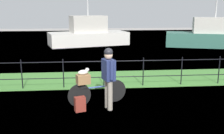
{
  "coord_description": "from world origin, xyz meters",
  "views": [
    {
      "loc": [
        -1.18,
        -6.32,
        2.69
      ],
      "look_at": [
        -0.48,
        1.56,
        0.9
      ],
      "focal_mm": 41.6,
      "sensor_mm": 36.0,
      "label": 1
    }
  ],
  "objects_px": {
    "backpack_on_paving": "(80,104)",
    "moored_boat_near": "(214,36)",
    "cyclist_person": "(109,73)",
    "terrier_dog": "(84,72)",
    "bicycle_main": "(97,92)",
    "wooden_crate": "(83,79)",
    "moored_boat_mid": "(88,34)"
  },
  "relations": [
    {
      "from": "terrier_dog",
      "to": "backpack_on_paving",
      "type": "xyz_separation_m",
      "value": [
        -0.12,
        -0.38,
        -0.79
      ]
    },
    {
      "from": "moored_boat_mid",
      "to": "terrier_dog",
      "type": "bearing_deg",
      "value": -90.51
    },
    {
      "from": "bicycle_main",
      "to": "moored_boat_mid",
      "type": "bearing_deg",
      "value": 91.14
    },
    {
      "from": "moored_boat_near",
      "to": "moored_boat_mid",
      "type": "xyz_separation_m",
      "value": [
        -8.88,
        1.89,
        0.02
      ]
    },
    {
      "from": "terrier_dog",
      "to": "cyclist_person",
      "type": "bearing_deg",
      "value": -21.56
    },
    {
      "from": "bicycle_main",
      "to": "terrier_dog",
      "type": "distance_m",
      "value": 0.75
    },
    {
      "from": "backpack_on_paving",
      "to": "moored_boat_near",
      "type": "height_order",
      "value": "moored_boat_near"
    },
    {
      "from": "backpack_on_paving",
      "to": "moored_boat_mid",
      "type": "height_order",
      "value": "moored_boat_mid"
    },
    {
      "from": "cyclist_person",
      "to": "backpack_on_paving",
      "type": "relative_size",
      "value": 4.21
    },
    {
      "from": "bicycle_main",
      "to": "backpack_on_paving",
      "type": "bearing_deg",
      "value": -133.97
    },
    {
      "from": "backpack_on_paving",
      "to": "terrier_dog",
      "type": "bearing_deg",
      "value": 55.42
    },
    {
      "from": "bicycle_main",
      "to": "terrier_dog",
      "type": "bearing_deg",
      "value": -162.19
    },
    {
      "from": "cyclist_person",
      "to": "backpack_on_paving",
      "type": "bearing_deg",
      "value": -171.43
    },
    {
      "from": "wooden_crate",
      "to": "moored_boat_mid",
      "type": "height_order",
      "value": "moored_boat_mid"
    },
    {
      "from": "bicycle_main",
      "to": "cyclist_person",
      "type": "height_order",
      "value": "cyclist_person"
    },
    {
      "from": "wooden_crate",
      "to": "cyclist_person",
      "type": "height_order",
      "value": "cyclist_person"
    },
    {
      "from": "terrier_dog",
      "to": "moored_boat_near",
      "type": "bearing_deg",
      "value": 50.12
    },
    {
      "from": "cyclist_person",
      "to": "moored_boat_near",
      "type": "xyz_separation_m",
      "value": [
        8.33,
        11.02,
        -0.24
      ]
    },
    {
      "from": "wooden_crate",
      "to": "moored_boat_mid",
      "type": "distance_m",
      "value": 12.65
    },
    {
      "from": "cyclist_person",
      "to": "wooden_crate",
      "type": "bearing_deg",
      "value": 159.68
    },
    {
      "from": "wooden_crate",
      "to": "backpack_on_paving",
      "type": "xyz_separation_m",
      "value": [
        -0.09,
        -0.37,
        -0.59
      ]
    },
    {
      "from": "cyclist_person",
      "to": "terrier_dog",
      "type": "bearing_deg",
      "value": 158.44
    },
    {
      "from": "backpack_on_paving",
      "to": "wooden_crate",
      "type": "bearing_deg",
      "value": 58.49
    },
    {
      "from": "bicycle_main",
      "to": "backpack_on_paving",
      "type": "xyz_separation_m",
      "value": [
        -0.48,
        -0.49,
        -0.15
      ]
    },
    {
      "from": "bicycle_main",
      "to": "moored_boat_mid",
      "type": "relative_size",
      "value": 0.27
    },
    {
      "from": "moored_boat_mid",
      "to": "wooden_crate",
      "type": "bearing_deg",
      "value": -90.61
    },
    {
      "from": "wooden_crate",
      "to": "moored_boat_near",
      "type": "distance_m",
      "value": 14.04
    },
    {
      "from": "terrier_dog",
      "to": "moored_boat_mid",
      "type": "height_order",
      "value": "moored_boat_mid"
    },
    {
      "from": "terrier_dog",
      "to": "backpack_on_paving",
      "type": "relative_size",
      "value": 0.81
    },
    {
      "from": "wooden_crate",
      "to": "terrier_dog",
      "type": "distance_m",
      "value": 0.21
    },
    {
      "from": "wooden_crate",
      "to": "backpack_on_paving",
      "type": "height_order",
      "value": "wooden_crate"
    },
    {
      "from": "backpack_on_paving",
      "to": "bicycle_main",
      "type": "bearing_deg",
      "value": 28.47
    }
  ]
}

